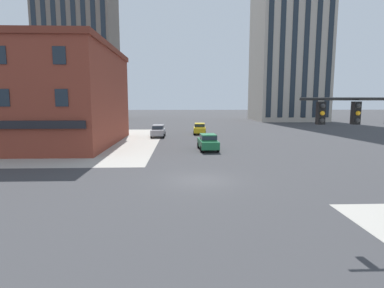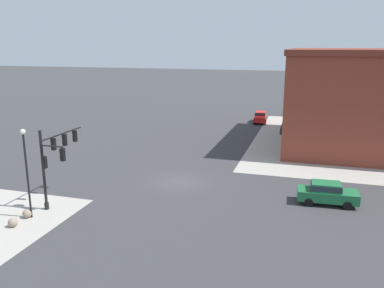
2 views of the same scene
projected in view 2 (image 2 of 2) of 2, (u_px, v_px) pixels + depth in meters
ground_plane at (179, 182)px, 35.12m from camera, size 320.00×320.00×0.00m
traffic_signal_main at (55, 156)px, 29.41m from camera, size 5.23×2.09×5.91m
bollard_sphere_curb_a at (27, 214)px, 27.77m from camera, size 0.62×0.62×0.62m
bollard_sphere_curb_b at (13, 222)px, 26.38m from camera, size 0.62×0.62×0.62m
street_lamp_corner_near at (26, 164)px, 26.97m from camera, size 0.36×0.36×6.29m
car_main_northbound_near at (327, 192)px, 30.04m from camera, size 2.05×4.48×1.68m
car_main_southbound_near at (260, 117)px, 61.64m from camera, size 4.53×2.16×1.68m
storefront_block_near_corner at (374, 99)px, 46.42m from camera, size 20.16×19.71×11.24m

